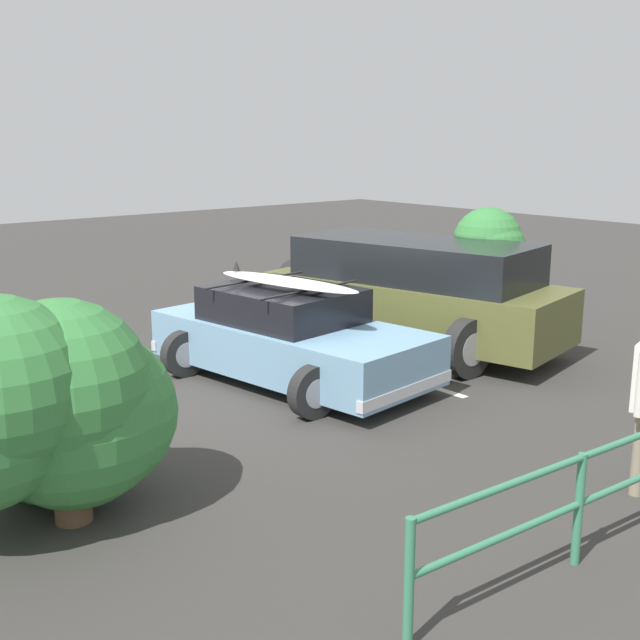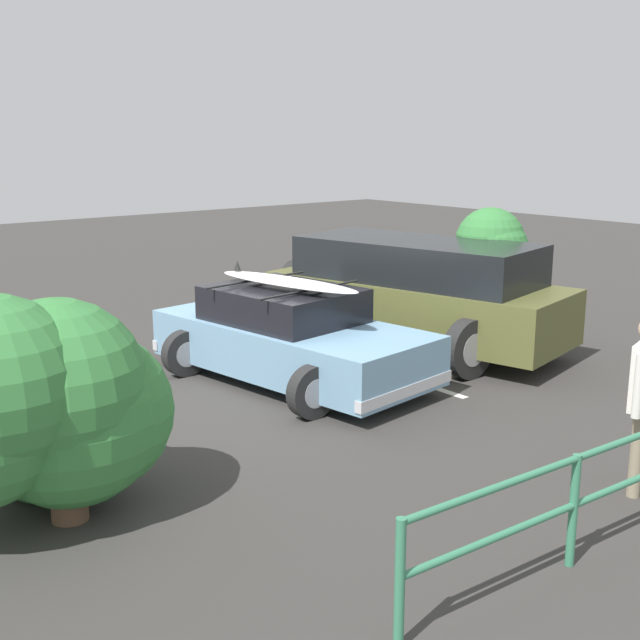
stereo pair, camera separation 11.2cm
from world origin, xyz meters
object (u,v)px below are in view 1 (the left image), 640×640
bush_near_left (42,407)px  bush_near_right (493,263)px  suv_car (414,292)px  sedan_car (290,336)px

bush_near_left → bush_near_right: bearing=-168.8°
suv_car → bush_near_right: size_ratio=2.34×
bush_near_left → bush_near_right: size_ratio=1.18×
sedan_car → bush_near_left: 4.50m
sedan_car → bush_near_left: bush_near_left is taller
bush_near_left → bush_near_right: (-8.00, -1.58, 0.22)m
suv_car → bush_near_left: 6.87m
sedan_car → suv_car: size_ratio=0.83×
suv_car → sedan_car: bearing=2.4°
sedan_car → suv_car: bearing=-177.6°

